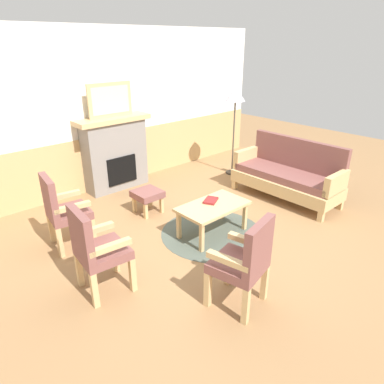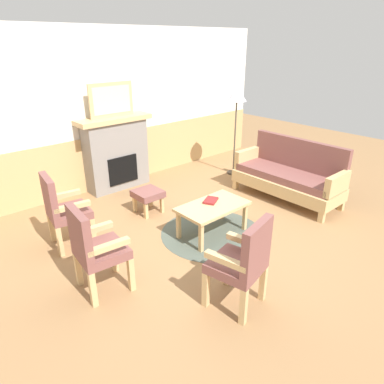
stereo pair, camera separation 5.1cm
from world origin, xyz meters
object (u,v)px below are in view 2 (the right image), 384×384
at_px(armchair_near_fireplace, 63,208).
at_px(book_on_table, 211,200).
at_px(footstool, 148,195).
at_px(armchair_by_window_left, 94,247).
at_px(coffee_table, 213,209).
at_px(framed_picture, 111,100).
at_px(armchair_front_left, 243,260).
at_px(fireplace, 116,153).
at_px(couch, 289,176).
at_px(floor_lamp_by_couch, 237,100).

bearing_deg(armchair_near_fireplace, book_on_table, -30.03).
height_order(footstool, armchair_by_window_left, armchair_by_window_left).
relative_size(coffee_table, armchair_by_window_left, 0.98).
height_order(coffee_table, armchair_by_window_left, armchair_by_window_left).
xyz_separation_m(framed_picture, armchair_front_left, (-0.70, -3.51, -1.02)).
xyz_separation_m(coffee_table, armchair_front_left, (-0.79, -1.19, 0.15)).
height_order(coffee_table, book_on_table, book_on_table).
bearing_deg(book_on_table, footstool, 107.63).
bearing_deg(armchair_near_fireplace, fireplace, 39.64).
distance_m(armchair_near_fireplace, armchair_by_window_left, 1.09).
bearing_deg(armchair_front_left, book_on_table, 56.86).
xyz_separation_m(couch, armchair_near_fireplace, (-3.39, 1.06, 0.14)).
bearing_deg(footstool, armchair_near_fireplace, -176.97).
height_order(fireplace, couch, fireplace).
xyz_separation_m(fireplace, book_on_table, (0.14, -2.22, -0.20)).
relative_size(armchair_near_fireplace, armchair_front_left, 1.00).
relative_size(footstool, armchair_near_fireplace, 0.41).
bearing_deg(coffee_table, book_on_table, 60.35).
bearing_deg(book_on_table, armchair_front_left, -123.14).
xyz_separation_m(fireplace, floor_lamp_by_couch, (2.08, -0.92, 0.80)).
bearing_deg(framed_picture, coffee_table, -87.87).
relative_size(couch, book_on_table, 7.78).
height_order(fireplace, floor_lamp_by_couch, floor_lamp_by_couch).
xyz_separation_m(footstool, floor_lamp_by_couch, (2.26, 0.27, 1.17)).
distance_m(fireplace, armchair_by_window_left, 2.87).
xyz_separation_m(fireplace, couch, (1.87, -2.32, -0.26)).
bearing_deg(footstool, couch, -28.77).
height_order(couch, armchair_near_fireplace, same).
distance_m(armchair_front_left, floor_lamp_by_couch, 3.91).
bearing_deg(armchair_by_window_left, fireplace, 54.93).
bearing_deg(framed_picture, book_on_table, -86.32).
xyz_separation_m(couch, floor_lamp_by_couch, (0.21, 1.40, 1.05)).
relative_size(fireplace, armchair_front_left, 1.33).
bearing_deg(footstool, book_on_table, -72.37).
bearing_deg(footstool, coffee_table, -76.51).
xyz_separation_m(coffee_table, book_on_table, (0.06, 0.10, 0.07)).
xyz_separation_m(framed_picture, footstool, (-0.19, -1.19, -1.28)).
xyz_separation_m(framed_picture, armchair_near_fireplace, (-1.52, -1.26, -1.02)).
bearing_deg(framed_picture, couch, -51.09).
relative_size(couch, floor_lamp_by_couch, 1.07).
xyz_separation_m(book_on_table, armchair_near_fireplace, (-1.66, 0.96, 0.08)).
distance_m(armchair_by_window_left, armchair_front_left, 1.50).
distance_m(footstool, floor_lamp_by_couch, 2.56).
bearing_deg(fireplace, coffee_table, -87.87).
distance_m(framed_picture, footstool, 1.75).
relative_size(armchair_by_window_left, floor_lamp_by_couch, 0.58).
distance_m(couch, footstool, 2.35).
xyz_separation_m(book_on_table, footstool, (-0.33, 1.03, -0.17)).
bearing_deg(book_on_table, couch, -3.20).
bearing_deg(book_on_table, armchair_near_fireplace, 149.97).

